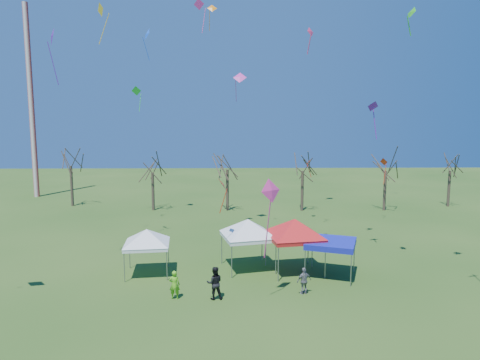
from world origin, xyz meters
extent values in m
plane|color=#284D19|center=(0.00, 0.00, 0.00)|extent=(140.00, 140.00, 0.00)
cylinder|color=silver|center=(-28.00, 34.00, 12.50)|extent=(0.70, 0.70, 25.00)
cylinder|color=#3D2D21|center=(-20.85, 27.38, 2.39)|extent=(0.32, 0.32, 4.78)
cylinder|color=#3D2D21|center=(-10.77, 24.65, 2.14)|extent=(0.32, 0.32, 4.28)
cylinder|color=#3D2D21|center=(-2.37, 24.38, 2.32)|extent=(0.32, 0.32, 4.64)
cylinder|color=#3D2D21|center=(6.03, 24.04, 2.24)|extent=(0.32, 0.32, 4.49)
cylinder|color=#3D2D21|center=(15.36, 24.00, 2.24)|extent=(0.32, 0.32, 4.47)
cylinder|color=#3D2D21|center=(23.72, 26.07, 2.12)|extent=(0.32, 0.32, 4.23)
cylinder|color=gray|center=(-8.58, 2.46, 0.93)|extent=(0.06, 0.06, 1.85)
cylinder|color=gray|center=(-8.86, 5.04, 0.93)|extent=(0.06, 0.06, 1.85)
cylinder|color=gray|center=(-6.00, 2.73, 0.93)|extent=(0.06, 0.06, 1.85)
cylinder|color=gray|center=(-6.28, 5.31, 0.93)|extent=(0.06, 0.06, 1.85)
cube|color=white|center=(-7.43, 3.89, 1.96)|extent=(3.06, 3.06, 0.22)
pyramid|color=white|center=(-7.43, 3.89, 3.00)|extent=(3.91, 3.91, 0.93)
cylinder|color=gray|center=(-1.95, 3.01, 1.06)|extent=(0.06, 0.06, 2.11)
cylinder|color=gray|center=(-2.64, 5.88, 1.06)|extent=(0.06, 0.06, 2.11)
cylinder|color=gray|center=(0.93, 3.70, 1.06)|extent=(0.06, 0.06, 2.11)
cylinder|color=gray|center=(0.24, 6.58, 1.06)|extent=(0.06, 0.06, 2.11)
cube|color=white|center=(-0.85, 4.79, 2.24)|extent=(3.83, 3.83, 0.25)
pyramid|color=white|center=(-0.85, 4.79, 3.42)|extent=(4.36, 4.36, 1.06)
cylinder|color=gray|center=(0.94, 2.36, 1.10)|extent=(0.07, 0.07, 2.21)
cylinder|color=gray|center=(0.41, 5.41, 1.10)|extent=(0.07, 0.07, 2.21)
cylinder|color=gray|center=(3.98, 2.90, 1.10)|extent=(0.07, 0.07, 2.21)
cylinder|color=gray|center=(3.45, 5.94, 1.10)|extent=(0.07, 0.07, 2.21)
cube|color=red|center=(2.20, 4.15, 2.34)|extent=(3.83, 3.83, 0.26)
pyramid|color=red|center=(2.20, 4.15, 3.58)|extent=(4.61, 4.61, 1.10)
cylinder|color=gray|center=(2.61, 2.41, 1.00)|extent=(0.06, 0.06, 1.99)
cylinder|color=gray|center=(3.56, 5.03, 1.00)|extent=(0.06, 0.06, 1.99)
cylinder|color=gray|center=(5.23, 1.46, 1.00)|extent=(0.06, 0.06, 1.99)
cylinder|color=gray|center=(6.18, 4.08, 1.00)|extent=(0.06, 0.06, 1.99)
cube|color=#1017A7|center=(4.39, 3.25, 2.11)|extent=(3.83, 3.83, 0.24)
cube|color=#1017A7|center=(4.39, 3.25, 2.29)|extent=(3.83, 3.83, 0.12)
imported|color=black|center=(-2.91, -0.21, 0.93)|extent=(0.97, 0.79, 1.86)
imported|color=#64C31F|center=(-5.16, -0.12, 0.81)|extent=(0.60, 0.40, 1.63)
imported|color=slate|center=(2.22, 0.39, 0.78)|extent=(0.99, 0.68, 1.57)
cone|color=red|center=(-2.49, 3.35, 6.00)|extent=(0.76, 1.08, 0.87)
cube|color=red|center=(-2.45, 3.12, 4.98)|extent=(0.52, 0.12, 1.56)
cone|color=blue|center=(-10.22, 20.61, 18.50)|extent=(1.11, 1.36, 1.18)
cube|color=blue|center=(-10.37, 20.88, 17.10)|extent=(0.60, 0.36, 2.19)
cone|color=orange|center=(-3.44, 12.62, 18.93)|extent=(0.86, 0.61, 0.69)
cube|color=orange|center=(-3.67, 12.60, 17.96)|extent=(0.09, 0.49, 1.55)
cone|color=#E232A8|center=(-1.15, 16.13, 13.88)|extent=(1.31, 0.96, 1.03)
cube|color=#E232A8|center=(-1.50, 16.16, 12.66)|extent=(0.11, 0.74, 1.84)
cone|color=red|center=(13.21, 18.77, 6.00)|extent=(0.84, 0.91, 0.81)
cube|color=red|center=(13.32, 18.63, 4.76)|extent=(0.32, 0.26, 2.06)
cone|color=green|center=(-11.50, 21.06, 13.03)|extent=(1.04, 0.47, 0.99)
cube|color=green|center=(-11.15, 21.01, 11.86)|extent=(0.13, 0.73, 1.85)
cone|color=#6A1AB7|center=(8.14, 7.53, 11.00)|extent=(1.06, 0.88, 0.75)
cube|color=#6A1AB7|center=(8.38, 7.61, 9.71)|extent=(0.22, 0.53, 2.14)
cone|color=#5D18A8|center=(-12.91, 4.17, 15.05)|extent=(0.79, 1.19, 1.16)
cube|color=#5D18A8|center=(-13.02, 4.39, 13.46)|extent=(0.50, 0.27, 2.61)
cone|color=red|center=(5.74, 18.89, 6.00)|extent=(0.72, 0.84, 0.60)
cube|color=red|center=(5.83, 19.11, 5.12)|extent=(0.49, 0.24, 1.41)
cone|color=green|center=(8.69, 2.91, 16.28)|extent=(0.59, 0.83, 0.69)
cube|color=green|center=(8.65, 3.06, 15.52)|extent=(0.35, 0.13, 1.15)
cone|color=#CD2D81|center=(-4.88, 18.39, 20.73)|extent=(1.10, 0.64, 1.04)
cube|color=#CD2D81|center=(-4.44, 18.25, 19.26)|extent=(0.33, 0.93, 2.43)
cone|color=gold|center=(-11.40, 9.54, 17.98)|extent=(0.84, 0.98, 1.05)
cube|color=gold|center=(-11.14, 9.21, 16.58)|extent=(0.72, 0.57, 2.31)
cone|color=#D12E5A|center=(3.55, 7.31, 16.05)|extent=(0.72, 0.72, 0.69)
cube|color=#D12E5A|center=(3.45, 7.21, 15.20)|extent=(0.25, 0.25, 1.35)
cone|color=#DF3186|center=(0.16, -0.67, 6.22)|extent=(1.33, 1.16, 1.31)
cube|color=#DF3186|center=(-0.03, -0.81, 4.20)|extent=(0.34, 0.43, 3.38)
camera|label=1|loc=(-2.00, -23.12, 9.79)|focal=32.00mm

